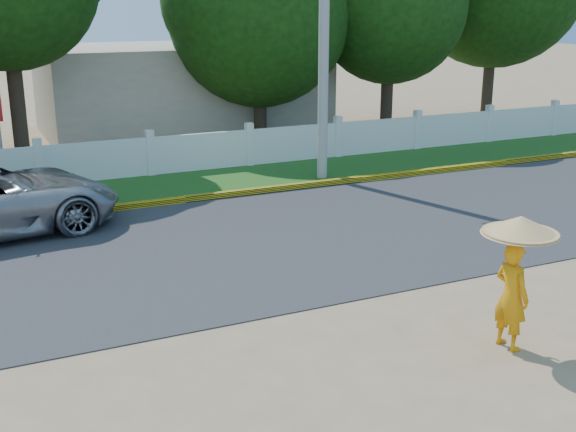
# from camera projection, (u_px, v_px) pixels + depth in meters

# --- Properties ---
(ground) EXTENTS (120.00, 120.00, 0.00)m
(ground) POSITION_uv_depth(u_px,v_px,m) (344.00, 334.00, 10.75)
(ground) COLOR #9E8460
(ground) RESTS_ON ground
(road) EXTENTS (60.00, 7.00, 0.02)m
(road) POSITION_uv_depth(u_px,v_px,m) (236.00, 245.00, 14.66)
(road) COLOR #38383A
(road) RESTS_ON ground
(grass_verge) EXTENTS (60.00, 3.50, 0.03)m
(grass_verge) POSITION_uv_depth(u_px,v_px,m) (166.00, 187.00, 19.22)
(grass_verge) COLOR #2D601E
(grass_verge) RESTS_ON ground
(curb) EXTENTS (40.00, 0.18, 0.16)m
(curb) POSITION_uv_depth(u_px,v_px,m) (184.00, 200.00, 17.72)
(curb) COLOR yellow
(curb) RESTS_ON ground
(fence) EXTENTS (40.00, 0.10, 1.10)m
(fence) POSITION_uv_depth(u_px,v_px,m) (151.00, 157.00, 20.33)
(fence) COLOR silver
(fence) RESTS_ON ground
(building_near) EXTENTS (10.00, 6.00, 3.20)m
(building_near) POSITION_uv_depth(u_px,v_px,m) (181.00, 88.00, 27.14)
(building_near) COLOR #B7AD99
(building_near) RESTS_ON ground
(utility_pole) EXTENTS (0.28, 0.28, 8.41)m
(utility_pole) POSITION_uv_depth(u_px,v_px,m) (324.00, 23.00, 19.00)
(utility_pole) COLOR #9C9C9A
(utility_pole) RESTS_ON ground
(monk_with_parasol) EXTENTS (1.08, 1.08, 1.96)m
(monk_with_parasol) POSITION_uv_depth(u_px,v_px,m) (516.00, 263.00, 10.01)
(monk_with_parasol) COLOR orange
(monk_with_parasol) RESTS_ON ground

